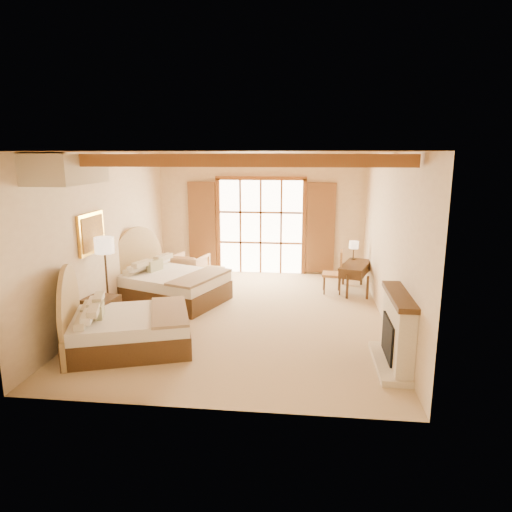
# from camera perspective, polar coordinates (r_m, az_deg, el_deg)

# --- Properties ---
(floor) EXTENTS (7.00, 7.00, 0.00)m
(floor) POSITION_cam_1_polar(r_m,az_deg,el_deg) (9.27, -1.57, -7.38)
(floor) COLOR #CBAD88
(floor) RESTS_ON ground
(wall_back) EXTENTS (5.50, 0.00, 5.50)m
(wall_back) POSITION_cam_1_polar(r_m,az_deg,el_deg) (12.29, 0.62, 5.27)
(wall_back) COLOR beige
(wall_back) RESTS_ON ground
(wall_left) EXTENTS (0.00, 7.00, 7.00)m
(wall_left) POSITION_cam_1_polar(r_m,az_deg,el_deg) (9.62, -18.10, 2.61)
(wall_left) COLOR beige
(wall_left) RESTS_ON ground
(wall_right) EXTENTS (0.00, 7.00, 7.00)m
(wall_right) POSITION_cam_1_polar(r_m,az_deg,el_deg) (8.90, 16.19, 1.97)
(wall_right) COLOR beige
(wall_right) RESTS_ON ground
(ceiling) EXTENTS (7.00, 7.00, 0.00)m
(ceiling) POSITION_cam_1_polar(r_m,az_deg,el_deg) (8.71, -1.70, 12.82)
(ceiling) COLOR #B87D3F
(ceiling) RESTS_ON ground
(ceiling_beams) EXTENTS (5.39, 4.60, 0.18)m
(ceiling_beams) POSITION_cam_1_polar(r_m,az_deg,el_deg) (8.71, -1.69, 12.03)
(ceiling_beams) COLOR brown
(ceiling_beams) RESTS_ON ceiling
(french_doors) EXTENTS (3.95, 0.08, 2.60)m
(french_doors) POSITION_cam_1_polar(r_m,az_deg,el_deg) (12.28, 0.59, 3.62)
(french_doors) COLOR white
(french_doors) RESTS_ON ground
(fireplace) EXTENTS (0.46, 1.40, 1.16)m
(fireplace) POSITION_cam_1_polar(r_m,az_deg,el_deg) (7.27, 17.10, -9.38)
(fireplace) COLOR beige
(fireplace) RESTS_ON ground
(painting) EXTENTS (0.06, 0.95, 0.75)m
(painting) POSITION_cam_1_polar(r_m,az_deg,el_deg) (8.91, -19.85, 2.71)
(painting) COLOR yellow
(painting) RESTS_ON wall_left
(canopy_valance) EXTENTS (0.70, 1.40, 0.45)m
(canopy_valance) POSITION_cam_1_polar(r_m,az_deg,el_deg) (7.55, -22.60, 10.02)
(canopy_valance) COLOR beige
(canopy_valance) RESTS_ON ceiling
(bed_near) EXTENTS (2.38, 2.00, 1.28)m
(bed_near) POSITION_cam_1_polar(r_m,az_deg,el_deg) (7.97, -16.51, -8.35)
(bed_near) COLOR #4B3318
(bed_near) RESTS_ON floor
(bed_far) EXTENTS (2.63, 2.23, 1.38)m
(bed_far) POSITION_cam_1_polar(r_m,az_deg,el_deg) (10.20, -11.15, -3.28)
(bed_far) COLOR #4B3318
(bed_far) RESTS_ON floor
(nightstand) EXTENTS (0.62, 0.62, 0.63)m
(nightstand) POSITION_cam_1_polar(r_m,az_deg,el_deg) (8.85, -18.70, -6.88)
(nightstand) COLOR #4B3318
(nightstand) RESTS_ON floor
(floor_lamp) EXTENTS (0.35, 0.35, 1.67)m
(floor_lamp) POSITION_cam_1_polar(r_m,az_deg,el_deg) (8.92, -18.40, 0.65)
(floor_lamp) COLOR #392A1B
(floor_lamp) RESTS_ON floor
(armchair) EXTENTS (0.95, 0.97, 0.73)m
(armchair) POSITION_cam_1_polar(r_m,az_deg,el_deg) (11.57, -8.26, -1.54)
(armchair) COLOR tan
(armchair) RESTS_ON floor
(ottoman) EXTENTS (0.69, 0.69, 0.44)m
(ottoman) POSITION_cam_1_polar(r_m,az_deg,el_deg) (11.27, -5.84, -2.63)
(ottoman) COLOR tan
(ottoman) RESTS_ON floor
(desk) EXTENTS (0.88, 1.34, 0.67)m
(desk) POSITION_cam_1_polar(r_m,az_deg,el_deg) (10.96, 12.26, -2.54)
(desk) COLOR #4B3318
(desk) RESTS_ON floor
(desk_chair) EXTENTS (0.47, 0.47, 1.00)m
(desk_chair) POSITION_cam_1_polar(r_m,az_deg,el_deg) (10.78, 9.59, -2.94)
(desk_chair) COLOR #B77F3E
(desk_chair) RESTS_ON floor
(desk_lamp) EXTENTS (0.22, 0.22, 0.45)m
(desk_lamp) POSITION_cam_1_polar(r_m,az_deg,el_deg) (11.29, 12.13, 1.29)
(desk_lamp) COLOR #392A1B
(desk_lamp) RESTS_ON desk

